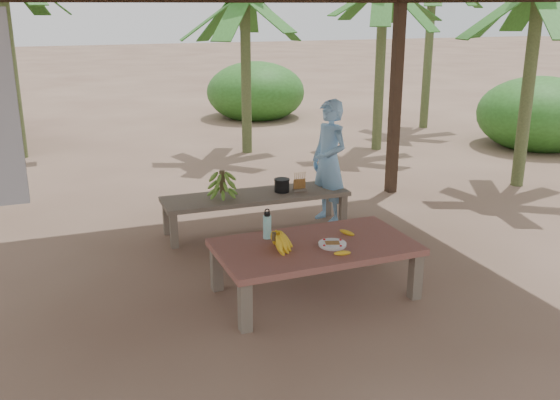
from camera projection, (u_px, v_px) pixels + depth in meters
name	position (u px, v px, depth m)	size (l,w,h in m)	color
ground	(259.00, 284.00, 6.04)	(80.00, 80.00, 0.00)	brown
work_table	(315.00, 250.00, 5.71)	(1.82, 1.03, 0.50)	brown
bench	(256.00, 199.00, 7.37)	(2.21, 0.64, 0.45)	brown
ripe_banana_bunch	(274.00, 241.00, 5.51)	(0.30, 0.26, 0.18)	yellow
plate	(332.00, 244.00, 5.62)	(0.25, 0.25, 0.04)	white
loose_banana_front	(342.00, 253.00, 5.42)	(0.04, 0.18, 0.04)	yellow
loose_banana_side	(347.00, 233.00, 5.91)	(0.04, 0.16, 0.04)	yellow
water_flask	(267.00, 226.00, 5.79)	(0.08, 0.08, 0.29)	#3FC7C2
green_banana_stalk	(222.00, 184.00, 7.17)	(0.30, 0.30, 0.34)	#598C2D
cooking_pot	(282.00, 186.00, 7.43)	(0.18, 0.18, 0.15)	black
skewer_rack	(300.00, 181.00, 7.44)	(0.18, 0.08, 0.24)	#A57F47
woman	(329.00, 162.00, 7.59)	(0.55, 0.36, 1.52)	#7DB6EC
banana_plant_n	(245.00, 9.00, 10.71)	(1.80, 1.80, 3.00)	#596638
banana_plant_e	(538.00, 4.00, 8.59)	(1.80, 1.80, 3.09)	#596638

